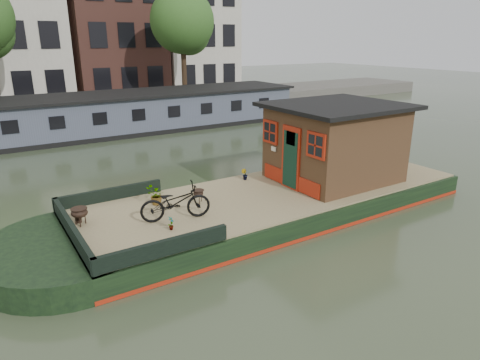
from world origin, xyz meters
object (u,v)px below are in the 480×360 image
potted_plant_a (171,223)px  brazier_front (198,196)px  brazier_rear (80,217)px  cabin (335,142)px  bicycle (175,202)px

potted_plant_a → brazier_front: (1.37, 1.24, 0.01)m
brazier_rear → brazier_front: bearing=-3.8°
cabin → potted_plant_a: size_ratio=11.62×
bicycle → brazier_front: size_ratio=4.72×
potted_plant_a → bicycle: bearing=55.0°
bicycle → brazier_rear: bicycle is taller
brazier_front → cabin: bearing=-5.0°
bicycle → brazier_rear: bearing=80.0°
cabin → potted_plant_a: bearing=-172.2°
potted_plant_a → brazier_front: 1.84m
cabin → brazier_front: bearing=175.0°
cabin → brazier_front: (-4.67, 0.41, -1.04)m
cabin → brazier_rear: (-7.79, 0.62, -1.01)m
brazier_front → brazier_rear: size_ratio=0.84×
cabin → potted_plant_a: (-6.04, -0.83, -1.06)m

